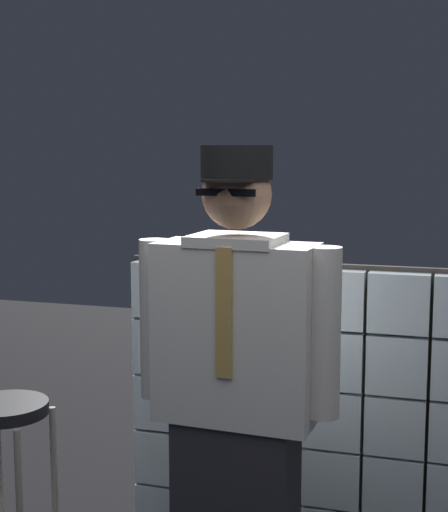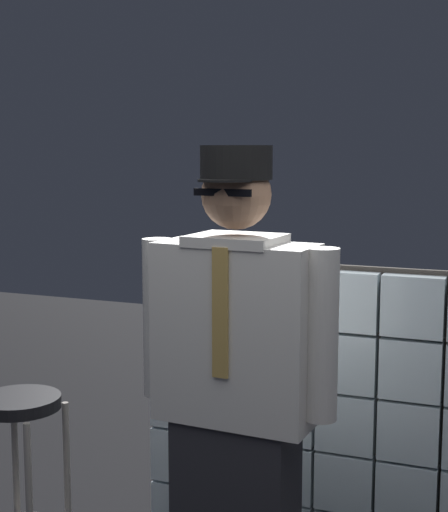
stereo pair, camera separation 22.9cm
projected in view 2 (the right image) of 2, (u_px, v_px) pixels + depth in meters
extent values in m
cube|color=silver|center=(179.00, 508.00, 3.66)|extent=(0.25, 0.08, 0.25)
cube|color=silver|center=(178.00, 455.00, 3.63)|extent=(0.25, 0.08, 0.25)
cube|color=silver|center=(230.00, 463.00, 3.53)|extent=(0.25, 0.08, 0.25)
cube|color=silver|center=(286.00, 472.00, 3.43)|extent=(0.25, 0.08, 0.25)
cube|color=silver|center=(344.00, 482.00, 3.33)|extent=(0.25, 0.08, 0.25)
cube|color=silver|center=(407.00, 492.00, 3.23)|extent=(0.25, 0.08, 0.25)
cube|color=silver|center=(178.00, 401.00, 3.59)|extent=(0.25, 0.08, 0.25)
cube|color=silver|center=(231.00, 408.00, 3.49)|extent=(0.25, 0.08, 0.25)
cube|color=silver|center=(286.00, 415.00, 3.39)|extent=(0.25, 0.08, 0.25)
cube|color=silver|center=(346.00, 423.00, 3.29)|extent=(0.25, 0.08, 0.25)
cube|color=silver|center=(409.00, 432.00, 3.20)|extent=(0.25, 0.08, 0.25)
cube|color=silver|center=(177.00, 345.00, 3.55)|extent=(0.25, 0.08, 0.25)
cube|color=silver|center=(231.00, 351.00, 3.46)|extent=(0.25, 0.08, 0.25)
cube|color=silver|center=(287.00, 357.00, 3.36)|extent=(0.25, 0.08, 0.25)
cube|color=silver|center=(347.00, 363.00, 3.26)|extent=(0.25, 0.08, 0.25)
cube|color=silver|center=(411.00, 370.00, 3.16)|extent=(0.25, 0.08, 0.25)
cube|color=silver|center=(177.00, 289.00, 3.52)|extent=(0.25, 0.08, 0.25)
cube|color=silver|center=(231.00, 293.00, 3.42)|extent=(0.25, 0.08, 0.25)
cube|color=silver|center=(288.00, 297.00, 3.32)|extent=(0.25, 0.08, 0.25)
cube|color=silver|center=(349.00, 302.00, 3.22)|extent=(0.25, 0.08, 0.25)
cube|color=silver|center=(413.00, 306.00, 3.12)|extent=(0.25, 0.08, 0.25)
cube|color=#38332D|center=(348.00, 419.00, 3.34)|extent=(1.88, 0.02, 1.35)
cube|color=silver|center=(236.00, 333.00, 2.65)|extent=(0.56, 0.27, 0.62)
cube|color=tan|center=(220.00, 313.00, 2.52)|extent=(0.06, 0.01, 0.44)
cube|color=silver|center=(236.00, 240.00, 2.61)|extent=(0.32, 0.27, 0.04)
sphere|color=#A87A5B|center=(236.00, 194.00, 2.58)|extent=(0.24, 0.24, 0.24)
ellipsoid|color=black|center=(229.00, 208.00, 2.54)|extent=(0.16, 0.09, 0.11)
cube|color=black|center=(222.00, 192.00, 2.48)|extent=(0.20, 0.02, 0.02)
cylinder|color=black|center=(225.00, 180.00, 2.50)|extent=(0.19, 0.19, 0.01)
cylinder|color=black|center=(236.00, 162.00, 2.57)|extent=(0.24, 0.24, 0.11)
cylinder|color=silver|center=(322.00, 335.00, 2.52)|extent=(0.12, 0.12, 0.57)
cylinder|color=silver|center=(158.00, 318.00, 2.78)|extent=(0.12, 0.12, 0.57)
cylinder|color=black|center=(19.00, 402.00, 3.15)|extent=(0.34, 0.34, 0.05)
cylinder|color=#A59E93|center=(16.00, 479.00, 3.37)|extent=(0.03, 0.03, 0.77)
cylinder|color=#A59E93|center=(68.00, 489.00, 3.28)|extent=(0.03, 0.03, 0.77)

